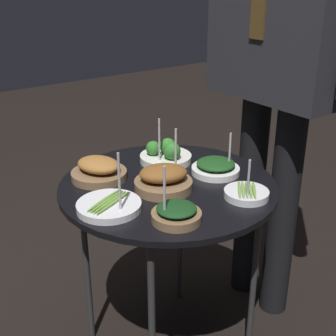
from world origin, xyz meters
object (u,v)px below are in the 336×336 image
object	(u,v)px
bowl_asparagus_center	(109,205)
waiter_figure	(283,25)
bowl_broccoli_mid_left	(166,154)
bowl_asparagus_front_center	(246,193)
bowl_roast_front_right	(163,179)
bowl_roast_front_left	(99,170)
serving_cart	(168,196)
bowl_spinach_back_right	(216,167)
bowl_spinach_far_rim	(176,213)

from	to	relation	value
bowl_asparagus_center	waiter_figure	world-z (taller)	waiter_figure
bowl_broccoli_mid_left	bowl_asparagus_front_center	xyz separation A→B (m)	(0.35, 0.03, -0.01)
bowl_broccoli_mid_left	bowl_roast_front_right	distance (m)	0.21
bowl_asparagus_center	bowl_roast_front_left	bearing A→B (deg)	159.15
serving_cart	bowl_roast_front_left	distance (m)	0.23
bowl_spinach_back_right	bowl_roast_front_left	size ratio (longest dim) A/B	0.89
bowl_asparagus_front_center	bowl_spinach_back_right	bearing A→B (deg)	167.21
bowl_asparagus_front_center	waiter_figure	bearing A→B (deg)	122.70
bowl_spinach_back_right	bowl_asparagus_front_center	distance (m)	0.18
serving_cart	bowl_broccoli_mid_left	distance (m)	0.18
bowl_roast_front_right	bowl_spinach_far_rim	bearing A→B (deg)	-25.24
bowl_roast_front_left	bowl_asparagus_front_center	xyz separation A→B (m)	(0.36, 0.28, -0.02)
serving_cart	bowl_broccoli_mid_left	xyz separation A→B (m)	(-0.14, 0.09, 0.07)
serving_cart	waiter_figure	bearing A→B (deg)	91.19
bowl_spinach_back_right	bowl_asparagus_front_center	bearing A→B (deg)	-12.79
serving_cart	bowl_asparagus_front_center	xyz separation A→B (m)	(0.21, 0.13, 0.06)
bowl_spinach_back_right	bowl_roast_front_left	xyz separation A→B (m)	(-0.18, -0.32, 0.01)
bowl_asparagus_center	bowl_spinach_far_rim	bearing A→B (deg)	35.60
bowl_spinach_far_rim	bowl_roast_front_left	xyz separation A→B (m)	(-0.35, -0.04, 0.01)
serving_cart	bowl_spinach_far_rim	bearing A→B (deg)	-30.57
serving_cart	bowl_roast_front_left	size ratio (longest dim) A/B	3.85
bowl_asparagus_center	bowl_roast_front_left	world-z (taller)	bowl_asparagus_center
bowl_spinach_back_right	bowl_roast_front_right	bearing A→B (deg)	-90.74
bowl_asparagus_center	serving_cart	bearing A→B (deg)	100.37
bowl_broccoli_mid_left	bowl_asparagus_center	bearing A→B (deg)	-60.52
serving_cart	waiter_figure	distance (m)	0.67
bowl_roast_front_right	waiter_figure	world-z (taller)	waiter_figure
bowl_asparagus_center	bowl_asparagus_front_center	bearing A→B (deg)	64.69
waiter_figure	bowl_broccoli_mid_left	bearing A→B (deg)	-108.98
bowl_spinach_back_right	waiter_figure	xyz separation A→B (m)	(-0.04, 0.30, 0.41)
bowl_roast_front_right	bowl_roast_front_left	world-z (taller)	bowl_roast_front_right
bowl_spinach_far_rim	waiter_figure	size ratio (longest dim) A/B	0.10
bowl_asparagus_center	waiter_figure	size ratio (longest dim) A/B	0.11
bowl_broccoli_mid_left	bowl_roast_front_left	xyz separation A→B (m)	(-0.01, -0.24, 0.00)
bowl_roast_front_right	bowl_roast_front_left	bearing A→B (deg)	-146.88
bowl_spinach_back_right	waiter_figure	distance (m)	0.51
bowl_spinach_back_right	serving_cart	bearing A→B (deg)	-100.07
serving_cart	bowl_roast_front_left	bearing A→B (deg)	-134.90
bowl_broccoli_mid_left	waiter_figure	bearing A→B (deg)	71.02
bowl_roast_front_right	bowl_asparagus_center	xyz separation A→B (m)	(0.01, -0.19, -0.02)
bowl_roast_front_right	bowl_asparagus_front_center	size ratio (longest dim) A/B	1.37
bowl_spinach_far_rim	bowl_roast_front_right	bearing A→B (deg)	154.76
serving_cart	bowl_asparagus_center	xyz separation A→B (m)	(0.04, -0.23, 0.06)
serving_cart	bowl_spinach_back_right	world-z (taller)	bowl_spinach_back_right
bowl_roast_front_right	bowl_asparagus_front_center	bearing A→B (deg)	41.62
bowl_broccoli_mid_left	waiter_figure	size ratio (longest dim) A/B	0.10
bowl_broccoli_mid_left	bowl_roast_front_right	bearing A→B (deg)	-37.55
bowl_spinach_back_right	bowl_asparagus_center	xyz separation A→B (m)	(0.01, -0.39, -0.01)
serving_cart	bowl_spinach_far_rim	xyz separation A→B (m)	(0.20, -0.12, 0.07)
bowl_broccoli_mid_left	bowl_roast_front_right	size ratio (longest dim) A/B	0.97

